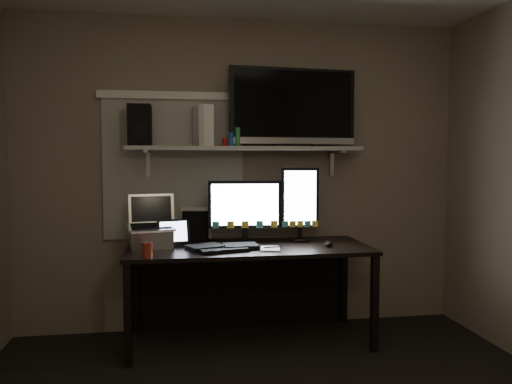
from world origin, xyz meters
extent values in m
plane|color=#7D705A|center=(0.00, 1.80, 1.25)|extent=(3.60, 0.00, 3.60)
cube|color=#B6B1A4|center=(-0.55, 1.79, 1.30)|extent=(1.10, 0.02, 1.10)
cube|color=black|center=(0.00, 1.43, 0.71)|extent=(1.80, 0.75, 0.03)
cube|color=black|center=(0.00, 1.78, 0.35)|extent=(1.80, 0.02, 0.70)
cube|color=black|center=(-0.86, 1.09, 0.35)|extent=(0.05, 0.05, 0.70)
cube|color=black|center=(0.86, 1.09, 0.35)|extent=(0.05, 0.05, 0.70)
cube|color=black|center=(-0.86, 1.76, 0.35)|extent=(0.05, 0.05, 0.70)
cube|color=black|center=(0.86, 1.76, 0.35)|extent=(0.05, 0.05, 0.70)
cube|color=#A3A49F|center=(0.00, 1.62, 1.46)|extent=(1.80, 0.35, 0.03)
cube|color=black|center=(-0.01, 1.57, 0.98)|extent=(0.57, 0.09, 0.50)
cube|color=black|center=(0.43, 1.59, 1.03)|extent=(0.30, 0.08, 0.59)
cube|color=black|center=(-0.20, 1.35, 0.75)|extent=(0.55, 0.32, 0.03)
ellipsoid|color=black|center=(0.59, 1.33, 0.75)|extent=(0.09, 0.11, 0.04)
cube|color=silver|center=(0.13, 1.27, 0.74)|extent=(0.17, 0.21, 0.01)
cube|color=black|center=(-0.56, 1.48, 0.83)|extent=(0.25, 0.15, 0.21)
cube|color=black|center=(-0.38, 1.74, 0.86)|extent=(0.22, 0.14, 0.26)
cube|color=#B9B9BE|center=(-0.72, 1.48, 0.92)|extent=(0.38, 0.33, 0.38)
cylinder|color=maroon|center=(-0.73, 1.11, 0.78)|extent=(0.09, 0.09, 0.10)
cube|color=black|center=(0.38, 1.64, 1.79)|extent=(1.03, 0.28, 0.61)
cube|color=silver|center=(-0.33, 1.62, 1.63)|extent=(0.15, 0.27, 0.31)
cube|color=black|center=(-0.80, 1.65, 1.64)|extent=(0.17, 0.21, 0.31)
camera|label=1|loc=(-0.53, -2.23, 1.40)|focal=35.00mm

